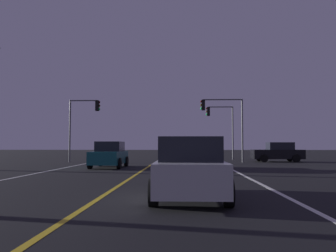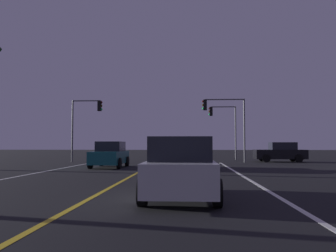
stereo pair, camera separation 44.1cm
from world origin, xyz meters
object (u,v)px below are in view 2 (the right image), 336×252
(car_crossing_side, at_px, (280,152))
(traffic_light_near_right, at_px, (224,115))
(car_lead_same_lane, at_px, (181,169))
(car_ahead_far, at_px, (191,156))
(traffic_light_far_right, at_px, (223,120))
(car_oncoming, at_px, (110,155))
(traffic_light_near_left, at_px, (87,116))

(car_crossing_side, distance_m, traffic_light_near_right, 6.06)
(car_lead_same_lane, height_order, car_ahead_far, same)
(traffic_light_near_right, xyz_separation_m, traffic_light_far_right, (0.44, 5.50, -0.06))
(car_lead_same_lane, xyz_separation_m, car_oncoming, (-4.99, 12.76, 0.00))
(car_lead_same_lane, bearing_deg, car_crossing_side, -21.33)
(car_ahead_far, height_order, traffic_light_near_right, traffic_light_near_right)
(traffic_light_near_right, bearing_deg, car_crossing_side, -165.50)
(car_ahead_far, height_order, traffic_light_far_right, traffic_light_far_right)
(car_ahead_far, bearing_deg, traffic_light_near_left, 49.15)
(car_lead_same_lane, relative_size, car_ahead_far, 1.00)
(car_oncoming, height_order, traffic_light_near_right, traffic_light_near_right)
(car_crossing_side, height_order, car_oncoming, same)
(car_crossing_side, height_order, traffic_light_near_left, traffic_light_near_left)
(car_crossing_side, xyz_separation_m, traffic_light_near_right, (-4.99, -1.29, 3.19))
(car_crossing_side, relative_size, traffic_light_far_right, 0.80)
(car_lead_same_lane, xyz_separation_m, car_crossing_side, (8.13, 20.81, 0.00))
(car_ahead_far, height_order, traffic_light_near_left, traffic_light_near_left)
(car_crossing_side, height_order, traffic_light_near_right, traffic_light_near_right)
(car_ahead_far, relative_size, traffic_light_near_left, 0.80)
(car_crossing_side, distance_m, traffic_light_near_left, 17.11)
(car_oncoming, bearing_deg, traffic_light_near_right, 129.78)
(traffic_light_near_right, distance_m, traffic_light_far_right, 5.52)
(car_oncoming, bearing_deg, car_ahead_far, 79.46)
(car_crossing_side, distance_m, car_ahead_far, 11.95)
(car_ahead_far, bearing_deg, traffic_light_far_right, -13.81)
(car_lead_same_lane, bearing_deg, traffic_light_far_right, -8.12)
(car_crossing_side, bearing_deg, traffic_light_near_right, 14.50)
(traffic_light_near_right, bearing_deg, traffic_light_far_right, -94.54)
(car_crossing_side, xyz_separation_m, car_ahead_far, (-7.81, -9.04, 0.00))
(car_ahead_far, xyz_separation_m, traffic_light_near_right, (2.82, 7.75, 3.19))
(car_crossing_side, bearing_deg, car_lead_same_lane, 68.67)
(car_lead_same_lane, distance_m, car_crossing_side, 22.34)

